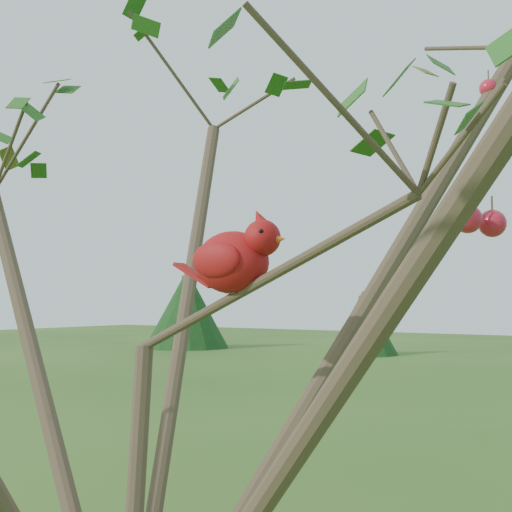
# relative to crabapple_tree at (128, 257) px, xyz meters

# --- Properties ---
(crabapple_tree) EXTENTS (2.35, 2.05, 2.95)m
(crabapple_tree) POSITION_rel_crabapple_tree_xyz_m (0.00, 0.00, 0.00)
(crabapple_tree) COLOR #453425
(crabapple_tree) RESTS_ON ground
(cardinal) EXTENTS (0.24, 0.12, 0.16)m
(cardinal) POSITION_rel_crabapple_tree_xyz_m (0.17, 0.11, -0.00)
(cardinal) COLOR #9F140D
(cardinal) RESTS_ON ground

